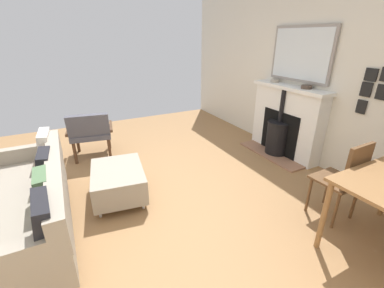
{
  "coord_description": "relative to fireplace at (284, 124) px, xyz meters",
  "views": [
    {
      "loc": [
        0.54,
        2.84,
        1.85
      ],
      "look_at": [
        -0.73,
        0.37,
        0.67
      ],
      "focal_mm": 23.87,
      "sensor_mm": 36.0,
      "label": 1
    }
  ],
  "objects": [
    {
      "name": "fireplace",
      "position": [
        0.0,
        0.0,
        0.0
      ],
      "size": [
        0.54,
        1.36,
        1.14
      ],
      "color": "#93664C",
      "rests_on": "ground"
    },
    {
      "name": "wall_left",
      "position": [
        -0.22,
        0.0,
        0.88
      ],
      "size": [
        0.12,
        6.18,
        2.79
      ],
      "primitive_type": "cube",
      "color": "beige",
      "rests_on": "ground"
    },
    {
      "name": "photo_gallery_row",
      "position": [
        -0.14,
        1.12,
        0.77
      ],
      "size": [
        0.02,
        0.3,
        0.58
      ],
      "color": "black"
    },
    {
      "name": "armchair_accent",
      "position": [
        2.86,
        -1.27,
        -0.05
      ],
      "size": [
        0.76,
        0.69,
        0.78
      ],
      "color": "#4C3321",
      "rests_on": "ground"
    },
    {
      "name": "mirror_over_mantel",
      "position": [
        -0.13,
        -0.0,
        1.09
      ],
      "size": [
        0.04,
        1.09,
        0.8
      ],
      "color": "gray"
    },
    {
      "name": "ground_plane",
      "position": [
        2.62,
        0.0,
        -0.51
      ],
      "size": [
        5.68,
        6.18,
        0.01
      ],
      "primitive_type": "cube",
      "color": "olive"
    },
    {
      "name": "sofa",
      "position": [
        3.61,
        0.27,
        -0.17
      ],
      "size": [
        0.77,
        1.97,
        0.8
      ],
      "color": "#B2B2B7",
      "rests_on": "ground"
    },
    {
      "name": "ottoman",
      "position": [
        2.74,
        0.06,
        -0.27
      ],
      "size": [
        0.7,
        0.88,
        0.39
      ],
      "color": "#B2B2B7",
      "rests_on": "ground"
    },
    {
      "name": "mantel_bowl_near",
      "position": [
        -0.04,
        -0.36,
        0.65
      ],
      "size": [
        0.14,
        0.14,
        0.05
      ],
      "color": "#9E9384",
      "rests_on": "fireplace"
    },
    {
      "name": "mantel_bowl_far",
      "position": [
        -0.04,
        0.28,
        0.66
      ],
      "size": [
        0.15,
        0.15,
        0.05
      ],
      "color": "#47382D",
      "rests_on": "fireplace"
    },
    {
      "name": "dining_chair_near_fireplace",
      "position": [
        0.74,
        1.55,
        0.02
      ],
      "size": [
        0.41,
        0.41,
        0.91
      ],
      "color": "brown",
      "rests_on": "ground"
    }
  ]
}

